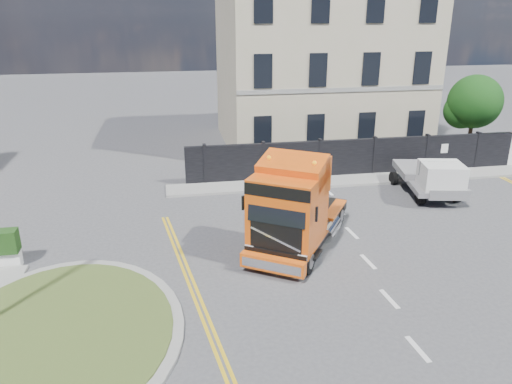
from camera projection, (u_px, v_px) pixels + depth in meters
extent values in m
plane|color=#424244|center=(284.00, 264.00, 17.46)|extent=(120.00, 120.00, 0.00)
cylinder|color=gray|center=(58.00, 335.00, 13.50)|extent=(6.80, 6.80, 0.12)
cylinder|color=#3A471C|center=(58.00, 333.00, 13.48)|extent=(6.20, 6.20, 0.05)
cube|color=black|center=(356.00, 158.00, 26.44)|extent=(18.00, 0.25, 2.00)
cube|color=silver|center=(500.00, 150.00, 27.85)|extent=(2.60, 0.12, 2.00)
cube|color=#B6A790|center=(318.00, 58.00, 31.83)|extent=(12.00, 10.00, 11.00)
cylinder|color=#382619|center=(470.00, 134.00, 30.56)|extent=(0.24, 0.24, 2.40)
sphere|color=#143810|center=(475.00, 102.00, 29.87)|extent=(3.20, 3.20, 3.20)
sphere|color=#143810|center=(462.00, 111.00, 30.36)|extent=(2.20, 2.20, 2.20)
cube|color=gray|center=(361.00, 180.00, 25.93)|extent=(20.00, 1.60, 0.12)
cube|color=black|center=(301.00, 225.00, 18.93)|extent=(4.91, 5.94, 0.40)
cube|color=#E35510|center=(288.00, 209.00, 17.14)|extent=(3.15, 3.18, 2.51)
cube|color=#E35510|center=(297.00, 172.00, 17.60)|extent=(2.32, 1.90, 1.26)
cube|color=black|center=(277.00, 211.00, 16.02)|extent=(1.69, 1.12, 0.94)
cube|color=#E35510|center=(273.00, 264.00, 16.39)|extent=(2.05, 1.48, 0.49)
cylinder|color=black|center=(254.00, 251.00, 17.37)|extent=(0.75, 0.94, 0.93)
cylinder|color=gray|center=(254.00, 251.00, 17.37)|extent=(0.55, 0.61, 0.51)
cylinder|color=black|center=(307.00, 261.00, 16.67)|extent=(0.75, 0.94, 0.93)
cylinder|color=gray|center=(307.00, 261.00, 16.67)|extent=(0.55, 0.61, 0.51)
cylinder|color=black|center=(285.00, 218.00, 20.13)|extent=(0.75, 0.94, 0.93)
cylinder|color=gray|center=(285.00, 218.00, 20.13)|extent=(0.55, 0.61, 0.51)
cylinder|color=black|center=(332.00, 225.00, 19.43)|extent=(0.75, 0.94, 0.93)
cylinder|color=gray|center=(332.00, 225.00, 19.43)|extent=(0.55, 0.61, 0.51)
cylinder|color=black|center=(293.00, 209.00, 21.06)|extent=(0.75, 0.94, 0.93)
cylinder|color=gray|center=(293.00, 209.00, 21.06)|extent=(0.55, 0.61, 0.51)
cylinder|color=black|center=(338.00, 215.00, 20.36)|extent=(0.75, 0.94, 0.93)
cylinder|color=gray|center=(338.00, 215.00, 20.36)|extent=(0.55, 0.61, 0.51)
cube|color=slate|center=(424.00, 180.00, 24.02)|extent=(2.70, 4.81, 0.24)
cube|color=silver|center=(441.00, 177.00, 22.50)|extent=(2.11, 2.04, 1.23)
cylinder|color=black|center=(420.00, 198.00, 22.68)|extent=(0.24, 0.66, 0.66)
cylinder|color=black|center=(457.00, 195.00, 22.97)|extent=(0.24, 0.66, 0.66)
cylinder|color=black|center=(394.00, 178.00, 25.30)|extent=(0.24, 0.66, 0.66)
cylinder|color=black|center=(426.00, 176.00, 25.60)|extent=(0.24, 0.66, 0.66)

